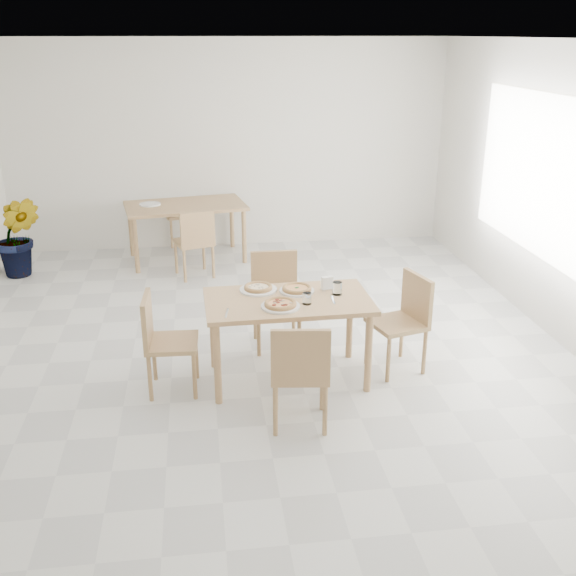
{
  "coord_description": "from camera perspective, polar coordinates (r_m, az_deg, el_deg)",
  "views": [
    {
      "loc": [
        -0.44,
        -5.79,
        2.85
      ],
      "look_at": [
        0.27,
        -0.58,
        0.85
      ],
      "focal_mm": 42.0,
      "sensor_mm": 36.0,
      "label": 1
    }
  ],
  "objects": [
    {
      "name": "pizza_margherita",
      "position": [
        5.8,
        0.75,
        -0.03
      ],
      "size": [
        0.26,
        0.26,
        0.03
      ],
      "rotation": [
        0.0,
        0.0,
        -0.01
      ],
      "color": "tan",
      "rests_on": "plate_margherita"
    },
    {
      "name": "potted_plant",
      "position": [
        8.91,
        -21.86,
        4.05
      ],
      "size": [
        0.56,
        0.45,
        1.01
      ],
      "primitive_type": "imported",
      "rotation": [
        0.0,
        0.0,
        -0.01
      ],
      "color": "#226A1F",
      "rests_on": "ground"
    },
    {
      "name": "plate_empty",
      "position": [
        8.98,
        -11.6,
        6.96
      ],
      "size": [
        0.27,
        0.27,
        0.02
      ],
      "primitive_type": "cylinder",
      "color": "white",
      "rests_on": "second_table"
    },
    {
      "name": "tumbler_b",
      "position": [
        5.54,
        1.61,
        -0.89
      ],
      "size": [
        0.07,
        0.07,
        0.1
      ],
      "primitive_type": "cylinder",
      "color": "white",
      "rests_on": "main_table"
    },
    {
      "name": "chair_north",
      "position": [
        6.43,
        -1.06,
        -0.37
      ],
      "size": [
        0.45,
        0.45,
        0.9
      ],
      "rotation": [
        0.0,
        0.0,
        -0.0
      ],
      "color": "tan",
      "rests_on": "ground"
    },
    {
      "name": "chair_back_n",
      "position": [
        9.81,
        -9.49,
        6.6
      ],
      "size": [
        0.54,
        0.54,
        0.83
      ],
      "rotation": [
        0.0,
        0.0,
        0.39
      ],
      "color": "tan",
      "rests_on": "ground"
    },
    {
      "name": "room",
      "position": [
        7.11,
        21.42,
        8.48
      ],
      "size": [
        7.28,
        7.0,
        7.0
      ],
      "color": "silver",
      "rests_on": "ground"
    },
    {
      "name": "chair_back_s",
      "position": [
        8.27,
        -7.85,
        4.13
      ],
      "size": [
        0.53,
        0.53,
        0.86
      ],
      "rotation": [
        0.0,
        0.0,
        3.45
      ],
      "color": "tan",
      "rests_on": "ground"
    },
    {
      "name": "plate_margherita",
      "position": [
        5.81,
        0.75,
        -0.24
      ],
      "size": [
        0.3,
        0.3,
        0.02
      ],
      "primitive_type": "cylinder",
      "color": "white",
      "rests_on": "main_table"
    },
    {
      "name": "napkin_holder",
      "position": [
        5.84,
        3.34,
        0.37
      ],
      "size": [
        0.12,
        0.08,
        0.12
      ],
      "rotation": [
        0.0,
        0.0,
        0.26
      ],
      "color": "silver",
      "rests_on": "main_table"
    },
    {
      "name": "pizza_mushroom",
      "position": [
        5.83,
        -2.54,
        0.07
      ],
      "size": [
        0.31,
        0.31,
        0.03
      ],
      "rotation": [
        0.0,
        0.0,
        -0.31
      ],
      "color": "tan",
      "rests_on": "plate_mushroom"
    },
    {
      "name": "fork_b",
      "position": [
        5.39,
        -5.2,
        -2.14
      ],
      "size": [
        0.04,
        0.19,
        0.01
      ],
      "primitive_type": "cube",
      "rotation": [
        0.0,
        0.0,
        -0.15
      ],
      "color": "silver",
      "rests_on": "main_table"
    },
    {
      "name": "pizza_pepperoni",
      "position": [
        5.48,
        -0.65,
        -1.34
      ],
      "size": [
        0.33,
        0.33,
        0.03
      ],
      "rotation": [
        0.0,
        0.0,
        -0.29
      ],
      "color": "tan",
      "rests_on": "plate_pepperoni"
    },
    {
      "name": "chair_west",
      "position": [
        5.68,
        -10.63,
        -4.05
      ],
      "size": [
        0.44,
        0.44,
        0.85
      ],
      "rotation": [
        0.0,
        0.0,
        1.52
      ],
      "color": "tan",
      "rests_on": "ground"
    },
    {
      "name": "chair_east",
      "position": [
        6.04,
        9.88,
        -2.31
      ],
      "size": [
        0.53,
        0.53,
        0.87
      ],
      "rotation": [
        0.0,
        0.0,
        -1.29
      ],
      "color": "tan",
      "rests_on": "ground"
    },
    {
      "name": "tumbler_a",
      "position": [
        5.75,
        4.18,
        -0.02
      ],
      "size": [
        0.08,
        0.08,
        0.11
      ],
      "primitive_type": "cylinder",
      "color": "white",
      "rests_on": "main_table"
    },
    {
      "name": "main_table",
      "position": [
        5.69,
        0.0,
        -1.79
      ],
      "size": [
        1.41,
        0.82,
        0.75
      ],
      "rotation": [
        0.0,
        0.0,
        0.02
      ],
      "color": "tan",
      "rests_on": "ground"
    },
    {
      "name": "plate_mushroom",
      "position": [
        5.84,
        -2.53,
        -0.14
      ],
      "size": [
        0.32,
        0.32,
        0.02
      ],
      "primitive_type": "cylinder",
      "color": "white",
      "rests_on": "main_table"
    },
    {
      "name": "fork_a",
      "position": [
        5.64,
        3.84,
        -1.02
      ],
      "size": [
        0.02,
        0.19,
        0.01
      ],
      "primitive_type": "cube",
      "rotation": [
        0.0,
        0.0,
        -0.03
      ],
      "color": "silver",
      "rests_on": "main_table"
    },
    {
      "name": "second_table",
      "position": [
        8.96,
        -8.68,
        6.52
      ],
      "size": [
        1.65,
        1.11,
        0.75
      ],
      "rotation": [
        0.0,
        0.0,
        0.16
      ],
      "color": "tan",
      "rests_on": "ground"
    },
    {
      "name": "plate_pepperoni",
      "position": [
        5.49,
        -0.65,
        -1.56
      ],
      "size": [
        0.32,
        0.32,
        0.02
      ],
      "primitive_type": "cylinder",
      "color": "white",
      "rests_on": "main_table"
    },
    {
      "name": "chair_south",
      "position": [
        5.04,
        1.03,
        -6.84
      ],
      "size": [
        0.48,
        0.48,
        0.88
      ],
      "rotation": [
        0.0,
        0.0,
        3.02
      ],
      "color": "tan",
      "rests_on": "ground"
    }
  ]
}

